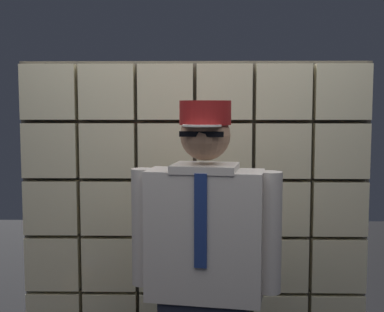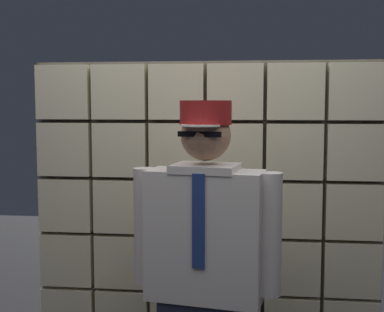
% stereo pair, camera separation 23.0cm
% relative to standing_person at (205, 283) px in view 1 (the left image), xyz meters
% --- Properties ---
extents(glass_block_wall, '(2.01, 0.10, 2.01)m').
position_rel_standing_person_xyz_m(glass_block_wall, '(-0.06, 0.63, 0.07)').
color(glass_block_wall, beige).
rests_on(glass_block_wall, ground).
extents(standing_person, '(0.71, 0.34, 1.76)m').
position_rel_standing_person_xyz_m(standing_person, '(0.00, 0.00, 0.00)').
color(standing_person, '#1E2333').
rests_on(standing_person, ground).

